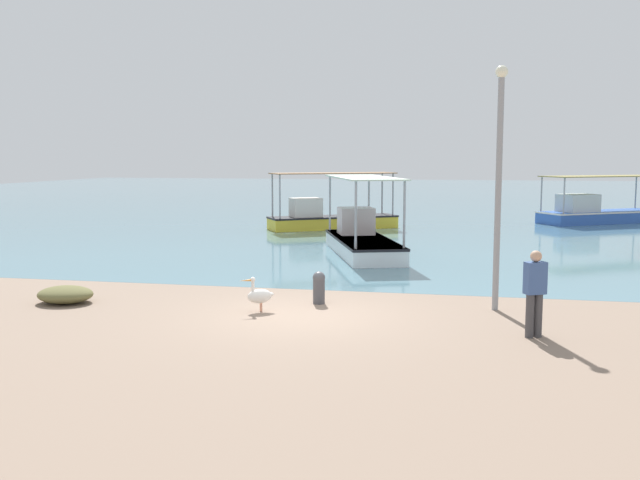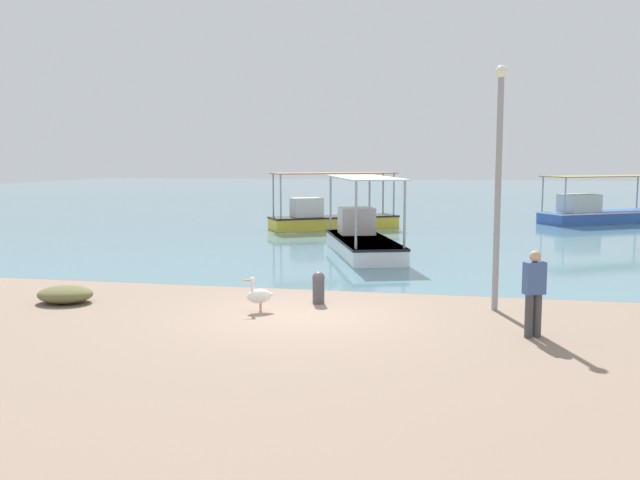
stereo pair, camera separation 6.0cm
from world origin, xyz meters
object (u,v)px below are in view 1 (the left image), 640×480
(lamp_post, at_px, (499,174))
(fisherman_standing, at_px, (535,291))
(mooring_bollard, at_px, (319,286))
(fishing_boat_far_right, at_px, (597,212))
(pelican, at_px, (259,295))
(net_pile, at_px, (65,294))
(fishing_boat_near_right, at_px, (329,216))
(fishing_boat_outer, at_px, (362,237))

(lamp_post, xyz_separation_m, fisherman_standing, (0.64, -2.40, -2.17))
(lamp_post, xyz_separation_m, mooring_bollard, (-4.07, -0.14, -2.67))
(fishing_boat_far_right, height_order, lamp_post, lamp_post)
(lamp_post, bearing_deg, mooring_bollard, -178.08)
(pelican, distance_m, mooring_bollard, 1.61)
(fisherman_standing, distance_m, net_pile, 10.72)
(fishing_boat_far_right, xyz_separation_m, pelican, (-11.15, -24.29, -0.22))
(fishing_boat_near_right, bearing_deg, fisherman_standing, -68.14)
(pelican, xyz_separation_m, net_pile, (-4.81, -0.00, -0.17))
(fisherman_standing, bearing_deg, mooring_bollard, 154.32)
(fishing_boat_outer, relative_size, net_pile, 4.96)
(fishing_boat_outer, distance_m, net_pile, 11.50)
(mooring_bollard, relative_size, fisherman_standing, 0.45)
(mooring_bollard, distance_m, net_pile, 6.05)
(fishing_boat_far_right, xyz_separation_m, lamp_post, (-5.96, -22.99, 2.48))
(pelican, bearing_deg, fishing_boat_far_right, 65.34)
(fishing_boat_far_right, relative_size, fisherman_standing, 4.06)
(fishing_boat_near_right, bearing_deg, fishing_boat_outer, -71.37)
(fishing_boat_outer, distance_m, fisherman_standing, 12.19)
(net_pile, bearing_deg, lamp_post, 7.40)
(fishing_boat_outer, distance_m, pelican, 10.05)
(mooring_bollard, bearing_deg, lamp_post, 1.92)
(mooring_bollard, height_order, fisherman_standing, fisherman_standing)
(lamp_post, bearing_deg, fishing_boat_near_right, 112.79)
(fisherman_standing, bearing_deg, net_pile, 174.10)
(fishing_boat_outer, height_order, pelican, fishing_boat_outer)
(fisherman_standing, bearing_deg, fishing_boat_near_right, 111.86)
(fishing_boat_outer, distance_m, lamp_post, 10.06)
(lamp_post, distance_m, net_pile, 10.49)
(fisherman_standing, relative_size, net_pile, 1.27)
(fishing_boat_outer, bearing_deg, net_pile, -119.39)
(lamp_post, height_order, net_pile, lamp_post)
(mooring_bollard, bearing_deg, fisherman_standing, -25.68)
(fishing_boat_near_right, xyz_separation_m, fishing_boat_far_right, (13.16, 5.86, 0.00))
(pelican, xyz_separation_m, mooring_bollard, (1.12, 1.16, 0.03))
(pelican, relative_size, fisherman_standing, 0.47)
(fishing_boat_near_right, relative_size, net_pile, 4.62)
(fishing_boat_far_right, height_order, net_pile, fishing_boat_far_right)
(net_pile, bearing_deg, mooring_bollard, 11.09)
(fishing_boat_far_right, relative_size, mooring_bollard, 8.93)
(fishing_boat_near_right, height_order, mooring_bollard, fishing_boat_near_right)
(fishing_boat_far_right, distance_m, pelican, 26.72)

